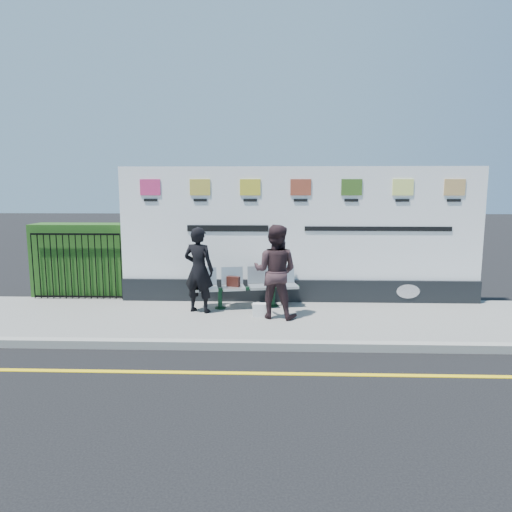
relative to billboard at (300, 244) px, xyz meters
The scene contains 12 objects.
ground 4.13m from the billboard, 97.40° to the right, with size 80.00×80.00×0.00m, color black.
pavement 1.98m from the billboard, 110.32° to the right, with size 14.00×3.00×0.12m, color slate.
kerb 3.19m from the billboard, 99.95° to the right, with size 14.00×0.18×0.14m, color gray.
yellow_line 4.13m from the billboard, 97.40° to the right, with size 14.00×0.10×0.01m, color yellow.
billboard is the anchor object (origin of this frame).
hedge 5.11m from the billboard, behind, with size 2.35×0.70×1.70m, color #214B16.
railing 5.10m from the billboard, behind, with size 2.05×0.06×1.54m, color black, non-canonical shape.
bench 1.69m from the billboard, 151.66° to the right, with size 2.18×0.57×0.47m, color #ADB4B6, non-canonical shape.
woman_left 2.37m from the billboard, 154.68° to the right, with size 0.64×0.42×1.76m, color black.
woman_right 1.49m from the billboard, 112.59° to the right, with size 0.89×0.70×1.84m, color #312024.
handbag_brown 1.74m from the billboard, 154.78° to the right, with size 0.27×0.12×0.21m, color black.
carrier_bag_white 1.96m from the billboard, 123.30° to the right, with size 0.27×0.16×0.27m, color silver.
Camera 1 is at (-0.13, -6.26, 2.68)m, focal length 32.00 mm.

